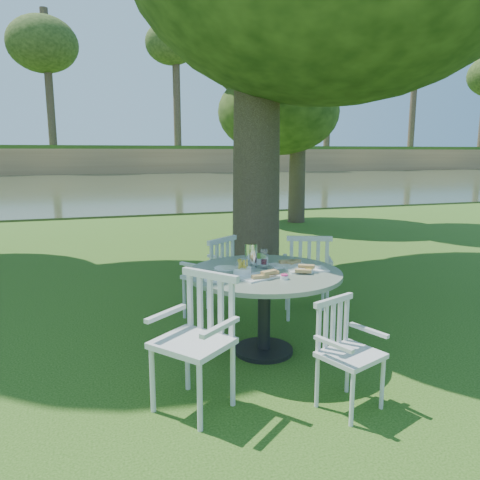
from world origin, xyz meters
name	(u,v)px	position (x,y,z in m)	size (l,w,h in m)	color
ground	(245,312)	(0.00, 0.00, 0.00)	(140.00, 140.00, 0.00)	#1C400D
table	(264,286)	(-0.18, -1.13, 0.65)	(1.44, 1.44, 0.80)	black
chair_ne	(308,270)	(0.61, -0.41, 0.58)	(0.63, 0.61, 0.98)	silver
chair_nw	(215,271)	(-0.39, -0.08, 0.56)	(0.65, 0.65, 0.95)	silver
chair_sw	(201,329)	(-0.96, -1.85, 0.59)	(0.69, 0.69, 1.01)	silver
chair_se	(342,344)	(0.04, -2.19, 0.48)	(0.52, 0.51, 0.82)	silver
tableware	(258,265)	(-0.22, -1.07, 0.85)	(1.21, 0.78, 0.24)	white
river	(121,186)	(0.00, 23.00, 0.00)	(100.00, 28.00, 0.12)	#313921
far_bank	(108,93)	(0.28, 41.12, 7.25)	(100.00, 18.00, 15.20)	#A2764C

